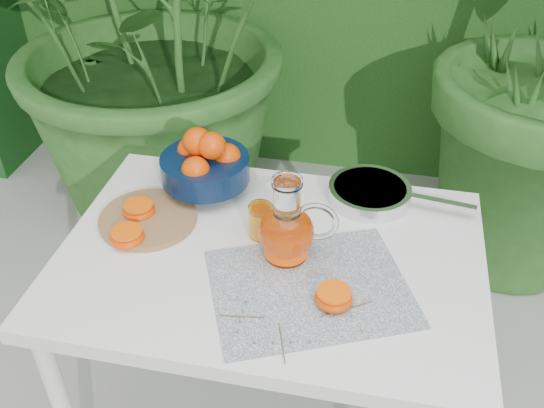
% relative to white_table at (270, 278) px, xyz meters
% --- Properties ---
extents(potted_plant_left, '(2.35, 2.35, 1.80)m').
position_rel_white_table_xyz_m(potted_plant_left, '(-0.65, 1.12, 0.23)').
color(potted_plant_left, '#27501B').
rests_on(potted_plant_left, ground).
extents(white_table, '(1.00, 0.70, 0.75)m').
position_rel_white_table_xyz_m(white_table, '(0.00, 0.00, 0.00)').
color(white_table, white).
rests_on(white_table, ground).
extents(placemat, '(0.53, 0.48, 0.00)m').
position_rel_white_table_xyz_m(placemat, '(0.11, -0.10, 0.08)').
color(placemat, '#0B1B3F').
rests_on(placemat, white_table).
extents(cutting_board, '(0.32, 0.32, 0.02)m').
position_rel_white_table_xyz_m(cutting_board, '(-0.33, 0.06, 0.09)').
color(cutting_board, olive).
rests_on(cutting_board, white_table).
extents(fruit_bowl, '(0.26, 0.26, 0.19)m').
position_rel_white_table_xyz_m(fruit_bowl, '(-0.22, 0.22, 0.17)').
color(fruit_bowl, black).
rests_on(fruit_bowl, white_table).
extents(juice_pitcher, '(0.19, 0.13, 0.21)m').
position_rel_white_table_xyz_m(juice_pitcher, '(0.04, -0.00, 0.16)').
color(juice_pitcher, white).
rests_on(juice_pitcher, white_table).
extents(juice_tumbler, '(0.07, 0.07, 0.09)m').
position_rel_white_table_xyz_m(juice_tumbler, '(-0.04, 0.06, 0.13)').
color(juice_tumbler, white).
rests_on(juice_tumbler, white_table).
extents(saute_pan, '(0.39, 0.25, 0.04)m').
position_rel_white_table_xyz_m(saute_pan, '(0.22, 0.27, 0.10)').
color(saute_pan, silver).
rests_on(saute_pan, white_table).
extents(orange_halves, '(0.61, 0.29, 0.04)m').
position_rel_white_table_xyz_m(orange_halves, '(-0.18, -0.03, 0.10)').
color(orange_halves, red).
rests_on(orange_halves, white_table).
extents(thyme_sprigs, '(0.31, 0.22, 0.01)m').
position_rel_white_table_xyz_m(thyme_sprigs, '(0.09, -0.21, 0.09)').
color(thyme_sprigs, brown).
rests_on(thyme_sprigs, white_table).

